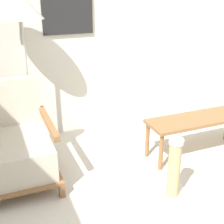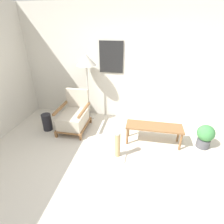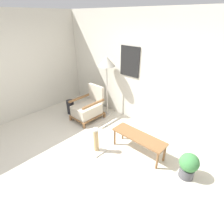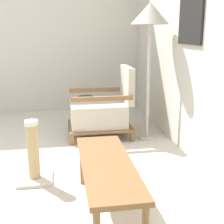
{
  "view_description": "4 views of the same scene",
  "coord_description": "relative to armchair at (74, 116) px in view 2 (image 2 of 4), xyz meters",
  "views": [
    {
      "loc": [
        -1.24,
        -1.3,
        1.72
      ],
      "look_at": [
        -0.18,
        1.3,
        0.55
      ],
      "focal_mm": 50.0,
      "sensor_mm": 36.0,
      "label": 1
    },
    {
      "loc": [
        0.44,
        -1.99,
        2.31
      ],
      "look_at": [
        -0.18,
        1.3,
        0.55
      ],
      "focal_mm": 28.0,
      "sensor_mm": 36.0,
      "label": 2
    },
    {
      "loc": [
        2.24,
        -1.35,
        2.54
      ],
      "look_at": [
        -0.18,
        1.3,
        0.55
      ],
      "focal_mm": 28.0,
      "sensor_mm": 36.0,
      "label": 3
    },
    {
      "loc": [
        2.75,
        0.8,
        1.32
      ],
      "look_at": [
        -0.18,
        1.3,
        0.55
      ],
      "focal_mm": 50.0,
      "sensor_mm": 36.0,
      "label": 4
    }
  ],
  "objects": [
    {
      "name": "floor_lamp",
      "position": [
        0.2,
        0.54,
        1.13
      ],
      "size": [
        0.45,
        0.45,
        1.65
      ],
      "color": "#B7B2A8",
      "rests_on": "ground_plane"
    },
    {
      "name": "wall_back",
      "position": [
        1.08,
        0.86,
        1.02
      ],
      "size": [
        8.0,
        0.09,
        2.7
      ],
      "color": "beige",
      "rests_on": "ground_plane"
    },
    {
      "name": "coffee_table",
      "position": [
        1.81,
        -0.21,
        0.04
      ],
      "size": [
        1.13,
        0.36,
        0.42
      ],
      "color": "brown",
      "rests_on": "ground_plane"
    },
    {
      "name": "scratching_post",
      "position": [
        1.15,
        -0.78,
        -0.12
      ],
      "size": [
        0.31,
        0.31,
        0.57
      ],
      "color": "beige",
      "rests_on": "ground_plane"
    },
    {
      "name": "armchair",
      "position": [
        0.0,
        0.0,
        0.0
      ],
      "size": [
        0.62,
        0.79,
        0.89
      ],
      "color": "brown",
      "rests_on": "ground_plane"
    },
    {
      "name": "potted_plant",
      "position": [
        2.82,
        -0.16,
        -0.06
      ],
      "size": [
        0.33,
        0.33,
        0.5
      ],
      "color": "#4C4C51",
      "rests_on": "ground_plane"
    },
    {
      "name": "vase",
      "position": [
        -0.62,
        -0.15,
        -0.13
      ],
      "size": [
        0.21,
        0.21,
        0.4
      ],
      "primitive_type": "cylinder",
      "color": "black",
      "rests_on": "ground_plane"
    },
    {
      "name": "ground_plane",
      "position": [
        1.08,
        -1.32,
        -0.33
      ],
      "size": [
        14.0,
        14.0,
        0.0
      ],
      "primitive_type": "plane",
      "color": "beige"
    }
  ]
}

